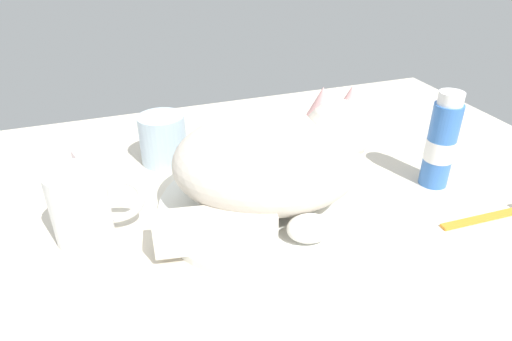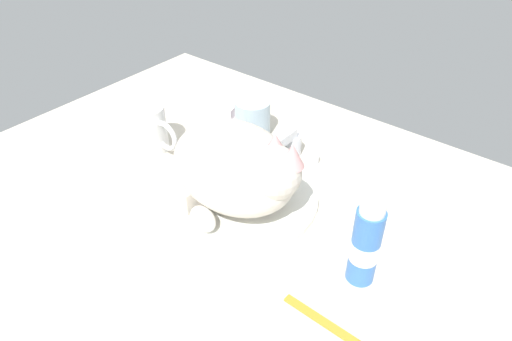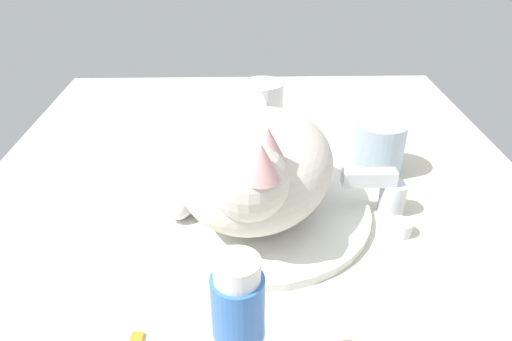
# 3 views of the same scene
# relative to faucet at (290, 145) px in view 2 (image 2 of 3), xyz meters

# --- Properties ---
(ground_plane) EXTENTS (1.10, 0.83, 0.03)m
(ground_plane) POSITION_rel_faucet_xyz_m (0.00, -0.17, -0.04)
(ground_plane) COLOR beige
(sink_basin) EXTENTS (0.30, 0.30, 0.01)m
(sink_basin) POSITION_rel_faucet_xyz_m (0.00, -0.17, -0.02)
(sink_basin) COLOR silver
(sink_basin) RESTS_ON ground_plane
(faucet) EXTENTS (0.12, 0.09, 0.06)m
(faucet) POSITION_rel_faucet_xyz_m (0.00, 0.00, 0.00)
(faucet) COLOR silver
(faucet) RESTS_ON ground_plane
(cat) EXTENTS (0.31, 0.25, 0.15)m
(cat) POSITION_rel_faucet_xyz_m (0.01, -0.18, 0.05)
(cat) COLOR beige
(cat) RESTS_ON sink_basin
(coffee_mug) EXTENTS (0.12, 0.07, 0.10)m
(coffee_mug) POSITION_rel_faucet_xyz_m (-0.24, -0.16, 0.02)
(coffee_mug) COLOR white
(coffee_mug) RESTS_ON ground_plane
(rinse_cup) EXTENTS (0.08, 0.08, 0.08)m
(rinse_cup) POSITION_rel_faucet_xyz_m (-0.11, 0.02, 0.01)
(rinse_cup) COLOR silver
(rinse_cup) RESTS_ON ground_plane
(soap_dish) EXTENTS (0.09, 0.06, 0.01)m
(soap_dish) POSITION_rel_faucet_xyz_m (-0.21, 0.02, -0.02)
(soap_dish) COLOR white
(soap_dish) RESTS_ON ground_plane
(soap_bar) EXTENTS (0.08, 0.06, 0.02)m
(soap_bar) POSITION_rel_faucet_xyz_m (-0.21, 0.02, -0.00)
(soap_bar) COLOR silver
(soap_bar) RESTS_ON soap_dish
(toothpaste_bottle) EXTENTS (0.04, 0.04, 0.15)m
(toothpaste_bottle) POSITION_rel_faucet_xyz_m (0.26, -0.19, 0.04)
(toothpaste_bottle) COLOR #3870C6
(toothpaste_bottle) RESTS_ON ground_plane
(toothbrush) EXTENTS (0.15, 0.02, 0.02)m
(toothbrush) POSITION_rel_faucet_xyz_m (0.29, -0.30, -0.02)
(toothbrush) COLOR orange
(toothbrush) RESTS_ON ground_plane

